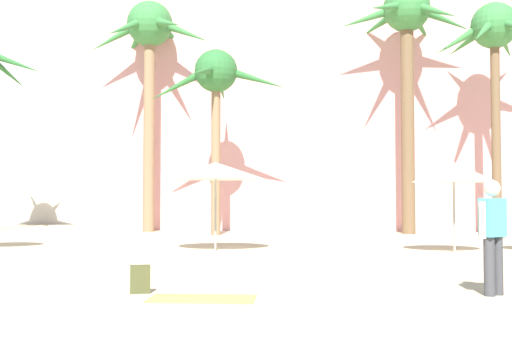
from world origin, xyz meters
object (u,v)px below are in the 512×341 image
at_px(cafe_umbrella_1, 216,171).
at_px(palm_tree_right, 150,43).
at_px(cafe_umbrella_0, 454,172).
at_px(person_mid_right, 493,232).
at_px(beach_towel, 202,299).
at_px(backpack, 140,280).
at_px(palm_tree_far_right, 494,40).
at_px(palm_tree_far_left, 216,83).
at_px(palm_tree_center, 407,34).

bearing_deg(cafe_umbrella_1, palm_tree_right, 114.93).
height_order(palm_tree_right, cafe_umbrella_0, palm_tree_right).
bearing_deg(person_mid_right, beach_towel, 59.42).
relative_size(cafe_umbrella_1, backpack, 6.56).
xyz_separation_m(palm_tree_far_right, cafe_umbrella_1, (-9.66, -8.50, -5.47)).
relative_size(palm_tree_right, cafe_umbrella_1, 3.65).
distance_m(palm_tree_far_left, cafe_umbrella_1, 8.58).
distance_m(cafe_umbrella_0, person_mid_right, 7.92).
height_order(palm_tree_right, backpack, palm_tree_right).
bearing_deg(person_mid_right, palm_tree_center, -44.44).
relative_size(cafe_umbrella_0, backpack, 5.68).
xyz_separation_m(beach_towel, backpack, (-1.04, 0.51, 0.19)).
bearing_deg(beach_towel, palm_tree_far_right, 63.86).
bearing_deg(beach_towel, backpack, 154.11).
bearing_deg(backpack, palm_tree_center, -36.28).
distance_m(palm_tree_far_left, palm_tree_center, 8.13).
bearing_deg(palm_tree_far_left, palm_tree_far_right, 4.80).
height_order(beach_towel, person_mid_right, person_mid_right).
xyz_separation_m(palm_tree_far_right, backpack, (-9.45, -16.63, -7.46)).
bearing_deg(palm_tree_center, palm_tree_far_left, -167.23).
height_order(cafe_umbrella_0, cafe_umbrella_1, cafe_umbrella_1).
distance_m(palm_tree_center, palm_tree_far_right, 3.42).
distance_m(cafe_umbrella_1, person_mid_right, 9.63).
bearing_deg(beach_towel, cafe_umbrella_1, 98.24).
bearing_deg(beach_towel, cafe_umbrella_0, 59.05).
bearing_deg(beach_towel, palm_tree_right, 107.48).
distance_m(backpack, person_mid_right, 5.31).
relative_size(beach_towel, person_mid_right, 0.89).
xyz_separation_m(cafe_umbrella_1, person_mid_right, (5.46, -7.84, -1.26)).
relative_size(palm_tree_far_right, backpack, 21.78).
bearing_deg(cafe_umbrella_0, cafe_umbrella_1, 179.47).
distance_m(palm_tree_center, backpack, 20.15).
xyz_separation_m(palm_tree_far_left, backpack, (1.48, -15.71, -5.81)).
bearing_deg(cafe_umbrella_0, palm_tree_center, 90.11).
bearing_deg(backpack, palm_tree_far_right, -46.43).
relative_size(palm_tree_far_left, cafe_umbrella_1, 2.66).
distance_m(cafe_umbrella_0, backpack, 10.35).
relative_size(palm_tree_center, beach_towel, 6.81).
distance_m(palm_tree_far_left, palm_tree_far_right, 11.09).
bearing_deg(palm_tree_right, cafe_umbrella_0, -42.02).
bearing_deg(palm_tree_far_right, palm_tree_center, 166.07).
bearing_deg(palm_tree_far_left, cafe_umbrella_1, -80.50).
distance_m(palm_tree_far_left, cafe_umbrella_0, 11.50).
bearing_deg(backpack, beach_towel, -132.69).
distance_m(cafe_umbrella_1, backpack, 8.37).
height_order(backpack, person_mid_right, person_mid_right).
xyz_separation_m(palm_tree_right, cafe_umbrella_1, (4.56, -9.81, -6.00)).
distance_m(palm_tree_center, cafe_umbrella_0, 11.16).
xyz_separation_m(palm_tree_far_left, palm_tree_center, (7.65, 1.73, 2.16)).
xyz_separation_m(palm_tree_far_left, palm_tree_right, (-3.29, 2.23, 2.18)).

